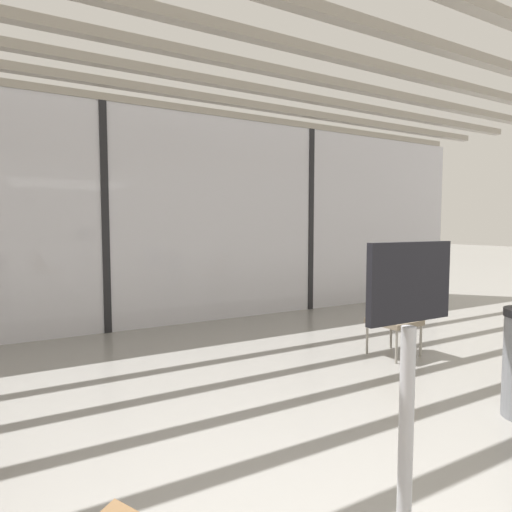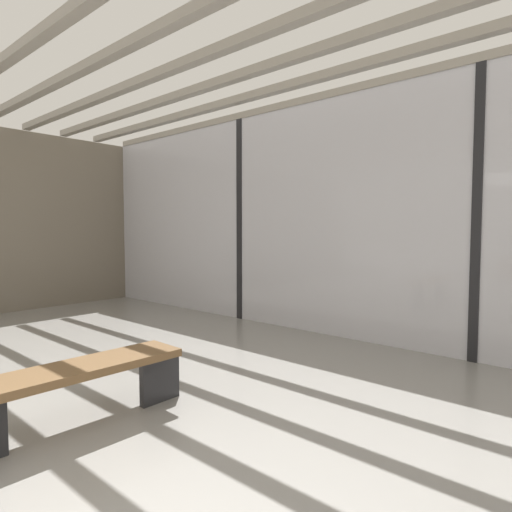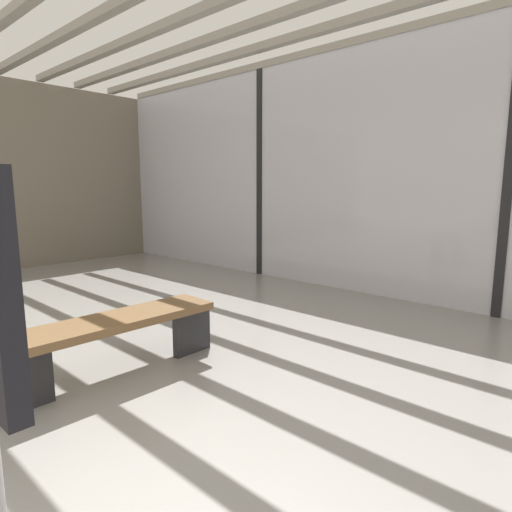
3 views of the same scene
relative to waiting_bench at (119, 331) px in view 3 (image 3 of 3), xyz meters
The scene contains 4 objects.
glass_curtain_wall 4.18m from the waiting_bench, 64.87° to the left, with size 14.00×0.08×3.20m, color silver.
window_mullion_0 4.22m from the waiting_bench, 116.55° to the left, with size 0.10×0.12×3.20m, color black.
window_mullion_1 4.18m from the waiting_bench, 64.87° to the left, with size 0.10×0.12×3.20m, color black.
waiting_bench is the anchor object (origin of this frame).
Camera 3 is at (1.10, 0.04, 1.41)m, focal length 29.89 mm.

